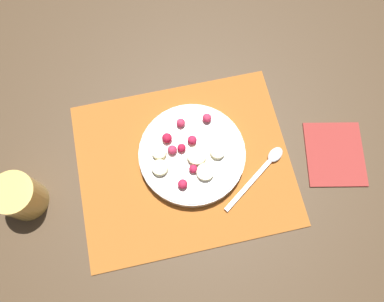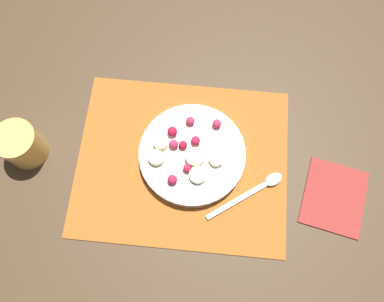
{
  "view_description": "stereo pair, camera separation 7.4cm",
  "coord_description": "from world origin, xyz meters",
  "px_view_note": "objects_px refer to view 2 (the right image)",
  "views": [
    {
      "loc": [
        0.03,
        0.22,
        0.74
      ],
      "look_at": [
        -0.02,
        -0.01,
        0.04
      ],
      "focal_mm": 35.0,
      "sensor_mm": 36.0,
      "label": 1
    },
    {
      "loc": [
        -0.04,
        0.23,
        0.74
      ],
      "look_at": [
        -0.02,
        -0.01,
        0.04
      ],
      "focal_mm": 35.0,
      "sensor_mm": 36.0,
      "label": 2
    }
  ],
  "objects_px": {
    "fruit_bowl": "(192,154)",
    "spoon": "(259,188)",
    "drinking_glass": "(22,145)",
    "napkin": "(334,197)"
  },
  "relations": [
    {
      "from": "drinking_glass",
      "to": "napkin",
      "type": "relative_size",
      "value": 0.51
    },
    {
      "from": "spoon",
      "to": "napkin",
      "type": "xyz_separation_m",
      "value": [
        -0.15,
        0.0,
        -0.01
      ]
    },
    {
      "from": "napkin",
      "to": "fruit_bowl",
      "type": "bearing_deg",
      "value": -11.14
    },
    {
      "from": "spoon",
      "to": "drinking_glass",
      "type": "bearing_deg",
      "value": 140.62
    },
    {
      "from": "drinking_glass",
      "to": "napkin",
      "type": "height_order",
      "value": "drinking_glass"
    },
    {
      "from": "spoon",
      "to": "drinking_glass",
      "type": "distance_m",
      "value": 0.48
    },
    {
      "from": "fruit_bowl",
      "to": "spoon",
      "type": "relative_size",
      "value": 1.42
    },
    {
      "from": "fruit_bowl",
      "to": "spoon",
      "type": "height_order",
      "value": "fruit_bowl"
    },
    {
      "from": "drinking_glass",
      "to": "napkin",
      "type": "xyz_separation_m",
      "value": [
        -0.63,
        0.04,
        -0.04
      ]
    },
    {
      "from": "drinking_glass",
      "to": "napkin",
      "type": "bearing_deg",
      "value": 176.59
    }
  ]
}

